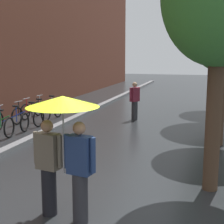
% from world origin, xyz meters
% --- Properties ---
extents(ground_plane, '(80.00, 80.00, 0.00)m').
position_xyz_m(ground_plane, '(0.00, 0.00, 0.00)').
color(ground_plane, '#26282B').
extents(kerb_strip, '(0.30, 36.00, 0.12)m').
position_xyz_m(kerb_strip, '(-3.20, 10.00, 0.06)').
color(kerb_strip, slate).
rests_on(kerb_strip, ground).
extents(street_tree_2, '(3.18, 3.18, 5.99)m').
position_xyz_m(street_tree_2, '(2.69, 9.00, 4.07)').
color(street_tree_2, '#473323').
rests_on(street_tree_2, ground).
extents(street_tree_3, '(2.78, 2.78, 4.84)m').
position_xyz_m(street_tree_3, '(2.77, 12.01, 3.37)').
color(street_tree_3, '#473323').
rests_on(street_tree_3, ground).
extents(parked_bicycle_3, '(1.14, 0.80, 0.96)m').
position_xyz_m(parked_bicycle_3, '(-4.50, 5.14, 0.38)').
color(parked_bicycle_3, black).
rests_on(parked_bicycle_3, ground).
extents(parked_bicycle_4, '(1.16, 0.83, 0.96)m').
position_xyz_m(parked_bicycle_4, '(-4.42, 6.14, 0.38)').
color(parked_bicycle_4, black).
rests_on(parked_bicycle_4, ground).
extents(parked_bicycle_5, '(1.14, 0.80, 0.96)m').
position_xyz_m(parked_bicycle_5, '(-4.60, 7.07, 0.38)').
color(parked_bicycle_5, black).
rests_on(parked_bicycle_5, ground).
extents(parked_bicycle_6, '(1.14, 0.79, 0.96)m').
position_xyz_m(parked_bicycle_6, '(-4.56, 8.14, 0.38)').
color(parked_bicycle_6, black).
rests_on(parked_bicycle_6, ground).
extents(couple_under_umbrella, '(1.21, 1.21, 2.12)m').
position_xyz_m(couple_under_umbrella, '(0.06, -0.35, 1.45)').
color(couple_under_umbrella, black).
rests_on(couple_under_umbrella, ground).
extents(pedestrian_walking_midground, '(0.40, 0.51, 1.61)m').
position_xyz_m(pedestrian_walking_midground, '(-0.70, 8.52, 0.82)').
color(pedestrian_walking_midground, '#2D2D33').
rests_on(pedestrian_walking_midground, ground).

